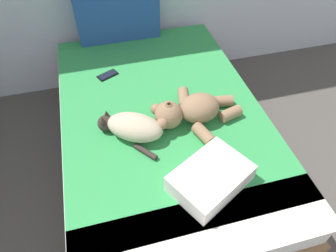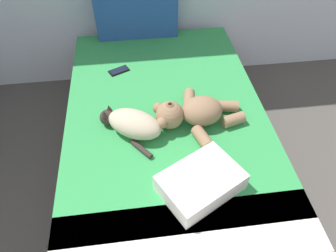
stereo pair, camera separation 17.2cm
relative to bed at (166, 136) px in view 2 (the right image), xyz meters
name	(u,v)px [view 2 (the right image)]	position (x,y,z in m)	size (l,w,h in m)	color
ground_plane	(262,238)	(0.53, -0.72, -0.26)	(10.63, 10.63, 0.00)	#4C4742
bed	(166,136)	(0.00, 0.00, 0.00)	(1.34, 2.05, 0.52)	olive
patterned_cushion	(136,11)	(-0.12, 0.94, 0.49)	(0.66, 0.13, 0.44)	#264C99
cat	(132,123)	(-0.22, -0.18, 0.33)	(0.41, 0.39, 0.15)	#C6B293
teddy_bear	(193,113)	(0.15, -0.14, 0.34)	(0.57, 0.50, 0.19)	#937051
cell_phone	(119,71)	(-0.30, 0.45, 0.27)	(0.16, 0.13, 0.01)	black
throw_pillow	(201,182)	(0.10, -0.62, 0.32)	(0.40, 0.28, 0.11)	white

